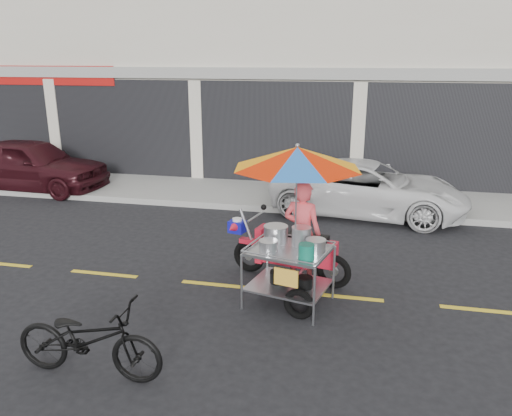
% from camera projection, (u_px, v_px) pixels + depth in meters
% --- Properties ---
extents(ground, '(90.00, 90.00, 0.00)m').
position_uv_depth(ground, '(344.00, 297.00, 7.62)').
color(ground, black).
extents(sidewalk, '(45.00, 3.00, 0.15)m').
position_uv_depth(sidewalk, '(354.00, 197.00, 12.74)').
color(sidewalk, gray).
rests_on(sidewalk, ground).
extents(shophouse_block, '(36.00, 8.11, 10.40)m').
position_uv_depth(shophouse_block, '(456.00, 33.00, 15.72)').
color(shophouse_block, beige).
rests_on(shophouse_block, ground).
extents(centerline, '(42.00, 0.10, 0.01)m').
position_uv_depth(centerline, '(344.00, 297.00, 7.62)').
color(centerline, gold).
rests_on(centerline, ground).
extents(maroon_sedan, '(4.26, 1.85, 1.43)m').
position_uv_depth(maroon_sedan, '(31.00, 164.00, 13.56)').
color(maroon_sedan, black).
rests_on(maroon_sedan, ground).
extents(white_pickup, '(4.67, 2.60, 1.24)m').
position_uv_depth(white_pickup, '(369.00, 188.00, 11.48)').
color(white_pickup, white).
rests_on(white_pickup, ground).
extents(near_bicycle, '(1.77, 0.62, 0.93)m').
position_uv_depth(near_bicycle, '(89.00, 339.00, 5.62)').
color(near_bicycle, black).
rests_on(near_bicycle, ground).
extents(food_vendor_rig, '(2.37, 2.27, 2.40)m').
position_uv_depth(food_vendor_rig, '(297.00, 200.00, 7.29)').
color(food_vendor_rig, black).
rests_on(food_vendor_rig, ground).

